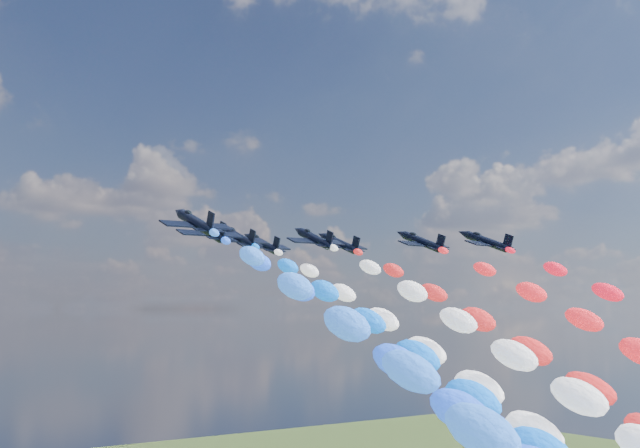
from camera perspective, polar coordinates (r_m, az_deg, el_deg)
jet_0 at (r=112.92m, az=-8.37°, el=0.14°), size 10.01×13.34×6.83m
jet_1 at (r=125.45m, az=-7.50°, el=-0.45°), size 10.05×13.36×6.83m
jet_2 at (r=136.50m, az=-5.50°, el=-0.90°), size 10.01×13.34×6.83m
jet_3 at (r=138.44m, az=-0.38°, el=-0.99°), size 10.38×13.60×6.83m
jet_4 at (r=149.52m, az=-3.88°, el=-1.33°), size 9.55×13.01×6.83m
jet_5 at (r=148.50m, az=1.33°, el=-1.31°), size 9.59×13.03×6.83m
jet_6 at (r=145.77m, az=6.83°, el=-1.19°), size 9.71×13.12×6.83m
jet_7 at (r=147.07m, az=11.10°, el=-1.16°), size 10.25×13.51×6.83m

